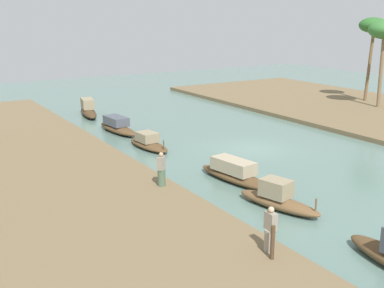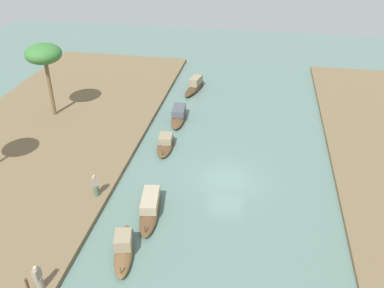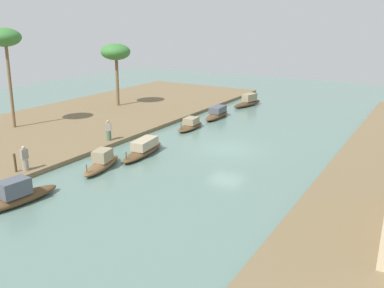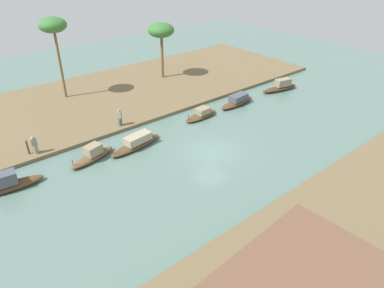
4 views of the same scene
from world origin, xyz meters
The scene contains 11 objects.
river_water centered at (0.00, 0.00, 0.00)m, with size 77.63×77.63×0.00m, color slate.
riverbank_left centered at (0.00, -15.32, 0.16)m, with size 47.00×15.78×0.32m, color brown.
sampan_midstream centered at (-3.50, -5.26, 0.34)m, with size 3.90×1.49×0.97m.
sampan_upstream_small centered at (7.89, -4.91, 0.43)m, with size 4.08×1.92×1.24m.
sampan_with_red_awning centered at (4.26, -4.40, 0.42)m, with size 5.05×1.84×1.09m.
sampan_near_left_bank centered at (-15.04, -4.89, 0.48)m, with size 4.81×1.95×1.32m.
sampan_open_hull centered at (-8.37, -5.21, 0.42)m, with size 4.69×1.55×1.08m.
person_on_near_bank centered at (11.11, -8.12, 0.98)m, with size 0.45×0.40×1.57m.
person_by_mooring centered at (3.65, -8.17, 1.00)m, with size 0.50×0.50×1.59m.
mooring_post centered at (11.58, -8.42, 0.89)m, with size 0.14×0.14×1.15m, color #4C3823.
palm_tree_left_near centered at (-6.73, -16.28, 5.83)m, with size 3.04×3.04×6.45m.
Camera 2 is at (22.66, 1.56, 16.61)m, focal length 37.10 mm.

